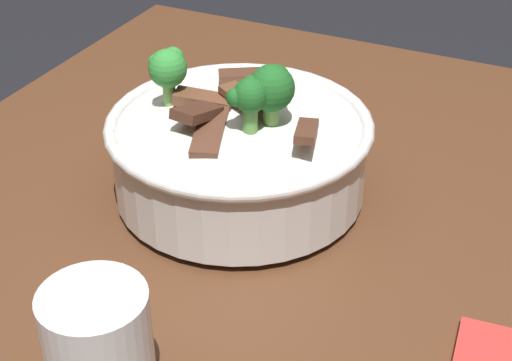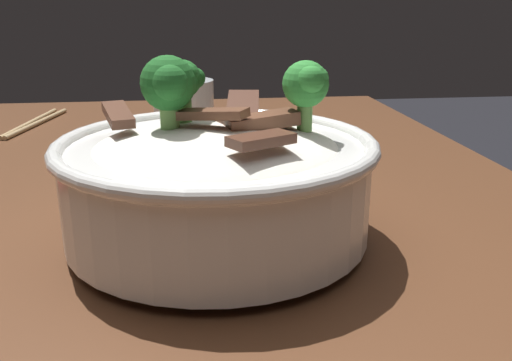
{
  "view_description": "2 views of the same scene",
  "coord_description": "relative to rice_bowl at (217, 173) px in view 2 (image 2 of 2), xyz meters",
  "views": [
    {
      "loc": [
        -0.45,
        -0.22,
        1.25
      ],
      "look_at": [
        0.13,
        0.06,
        0.83
      ],
      "focal_mm": 56.1,
      "sensor_mm": 36.0,
      "label": 1
    },
    {
      "loc": [
        0.55,
        0.06,
        0.99
      ],
      "look_at": [
        0.12,
        0.11,
        0.85
      ],
      "focal_mm": 38.39,
      "sensor_mm": 36.0,
      "label": 2
    }
  ],
  "objects": [
    {
      "name": "dining_table",
      "position": [
        -0.13,
        -0.08,
        -0.22
      ],
      "size": [
        1.1,
        0.85,
        0.8
      ],
      "color": "#56331E",
      "rests_on": "ground"
    },
    {
      "name": "rice_bowl",
      "position": [
        0.0,
        0.0,
        0.0
      ],
      "size": [
        0.25,
        0.25,
        0.15
      ],
      "color": "white",
      "rests_on": "dining_table"
    },
    {
      "name": "drinking_glass",
      "position": [
        -0.27,
        -0.03,
        -0.02
      ],
      "size": [
        0.08,
        0.08,
        0.09
      ],
      "color": "white",
      "rests_on": "dining_table"
    },
    {
      "name": "chopsticks_pair",
      "position": [
        -0.48,
        -0.27,
        -0.05
      ],
      "size": [
        0.21,
        0.05,
        0.01
      ],
      "color": "tan",
      "rests_on": "dining_table"
    }
  ]
}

